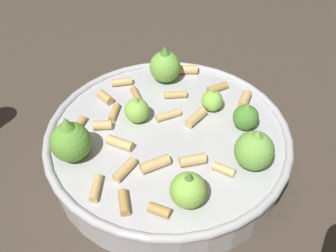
# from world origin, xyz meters

# --- Properties ---
(ground_plane) EXTENTS (2.40, 2.40, 0.00)m
(ground_plane) POSITION_xyz_m (0.00, 0.00, 0.00)
(ground_plane) COLOR #42382D
(cooking_pan) EXTENTS (0.31, 0.31, 0.11)m
(cooking_pan) POSITION_xyz_m (-0.00, 0.00, 0.03)
(cooking_pan) COLOR #B7B7BC
(cooking_pan) RESTS_ON ground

